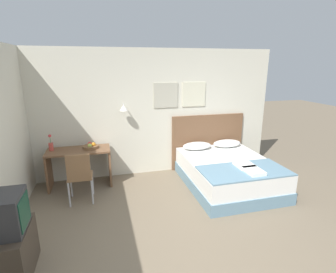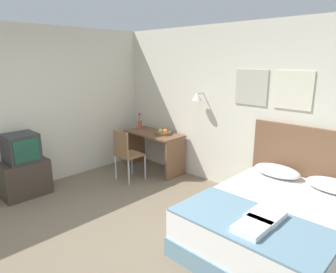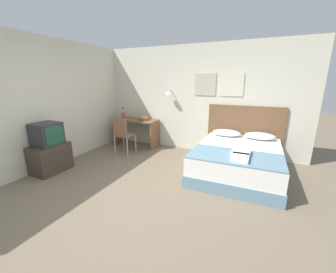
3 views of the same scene
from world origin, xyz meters
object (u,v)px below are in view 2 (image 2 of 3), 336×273
(folded_towel_near_foot, at_px, (265,216))
(television, at_px, (21,148))
(pillow_right, at_px, (334,186))
(pillow_left, at_px, (277,171))
(fruit_bowl, at_px, (163,132))
(flower_vase, at_px, (140,123))
(bed, at_px, (274,225))
(folded_towel_mid_bed, at_px, (252,227))
(tv_stand, at_px, (25,178))
(headboard, at_px, (311,173))
(throw_blanket, at_px, (251,222))
(desk, at_px, (154,144))
(desk_chair, at_px, (126,152))

(folded_towel_near_foot, distance_m, television, 3.67)
(pillow_right, bearing_deg, television, -149.61)
(pillow_left, height_order, folded_towel_near_foot, pillow_left)
(fruit_bowl, xyz_separation_m, flower_vase, (-0.72, 0.05, 0.07))
(bed, distance_m, pillow_right, 0.92)
(television, bearing_deg, folded_towel_mid_bed, 11.74)
(fruit_bowl, relative_size, tv_stand, 0.43)
(bed, bearing_deg, tv_stand, -157.09)
(headboard, distance_m, folded_towel_near_foot, 1.48)
(throw_blanket, bearing_deg, desk, 154.67)
(throw_blanket, bearing_deg, television, -165.74)
(folded_towel_near_foot, bearing_deg, desk, 157.66)
(desk, bearing_deg, flower_vase, 171.38)
(folded_towel_mid_bed, distance_m, fruit_bowl, 3.06)
(pillow_right, height_order, throw_blanket, pillow_right)
(pillow_left, bearing_deg, folded_towel_near_foot, -70.00)
(flower_vase, bearing_deg, folded_towel_mid_bed, -24.47)
(tv_stand, bearing_deg, desk_chair, 64.98)
(fruit_bowl, height_order, tv_stand, fruit_bowl)
(headboard, relative_size, folded_towel_near_foot, 4.81)
(desk_chair, height_order, tv_stand, desk_chair)
(pillow_right, distance_m, desk_chair, 3.20)
(folded_towel_near_foot, distance_m, desk, 3.12)
(bed, relative_size, pillow_left, 3.16)
(pillow_right, relative_size, television, 1.38)
(fruit_bowl, bearing_deg, flower_vase, 175.89)
(desk, bearing_deg, folded_towel_near_foot, -22.34)
(pillow_left, distance_m, desk, 2.44)
(folded_towel_mid_bed, bearing_deg, television, -168.26)
(desk, relative_size, television, 2.56)
(bed, xyz_separation_m, desk, (-2.80, 0.74, 0.25))
(throw_blanket, height_order, desk_chair, desk_chair)
(throw_blanket, relative_size, desk_chair, 1.66)
(tv_stand, bearing_deg, flower_vase, 86.10)
(television, bearing_deg, folded_towel_near_foot, 16.06)
(desk, xyz_separation_m, tv_stand, (-0.64, -2.20, -0.24))
(pillow_right, bearing_deg, desk, -179.49)
(television, bearing_deg, throw_blanket, 14.26)
(throw_blanket, relative_size, desk, 1.29)
(bed, height_order, throw_blanket, throw_blanket)
(folded_towel_mid_bed, xyz_separation_m, desk, (-2.89, 1.47, -0.07))
(throw_blanket, distance_m, fruit_bowl, 2.91)
(throw_blanket, distance_m, flower_vase, 3.59)
(bed, xyz_separation_m, folded_towel_near_foot, (0.08, -0.44, 0.33))
(desk, xyz_separation_m, television, (-0.64, -2.20, 0.26))
(tv_stand, distance_m, television, 0.50)
(pillow_left, distance_m, fruit_bowl, 2.22)
(headboard, xyz_separation_m, throw_blanket, (0.00, -1.61, -0.06))
(bed, distance_m, throw_blanket, 0.65)
(folded_towel_near_foot, xyz_separation_m, tv_stand, (-3.53, -1.02, -0.31))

